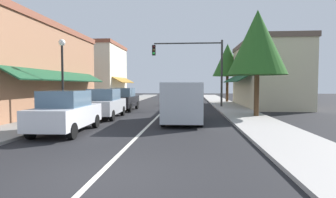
# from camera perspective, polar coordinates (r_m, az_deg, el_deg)

# --- Properties ---
(ground_plane) EXTENTS (80.00, 80.00, 0.00)m
(ground_plane) POSITION_cam_1_polar(r_m,az_deg,el_deg) (23.78, -0.32, -1.85)
(ground_plane) COLOR black
(sidewalk_left) EXTENTS (2.60, 56.00, 0.12)m
(sidewalk_left) POSITION_cam_1_polar(r_m,az_deg,el_deg) (24.86, -13.06, -1.58)
(sidewalk_left) COLOR gray
(sidewalk_left) RESTS_ON ground
(sidewalk_right) EXTENTS (2.60, 56.00, 0.12)m
(sidewalk_right) POSITION_cam_1_polar(r_m,az_deg,el_deg) (23.94, 12.91, -1.75)
(sidewalk_right) COLOR #A39E99
(sidewalk_right) RESTS_ON ground
(lane_center_stripe) EXTENTS (0.14, 52.00, 0.01)m
(lane_center_stripe) POSITION_cam_1_polar(r_m,az_deg,el_deg) (23.78, -0.32, -1.85)
(lane_center_stripe) COLOR silver
(lane_center_stripe) RESTS_ON ground
(storefront_left_block) EXTENTS (6.05, 14.20, 6.14)m
(storefront_left_block) POSITION_cam_1_polar(r_m,az_deg,el_deg) (20.90, -27.95, 5.56)
(storefront_left_block) COLOR #9E6B4C
(storefront_left_block) RESTS_ON ground
(storefront_right_block) EXTENTS (5.81, 10.20, 5.90)m
(storefront_right_block) POSITION_cam_1_polar(r_m,az_deg,el_deg) (26.57, 19.96, 4.86)
(storefront_right_block) COLOR beige
(storefront_right_block) RESTS_ON ground
(storefront_far_left) EXTENTS (6.59, 8.20, 7.10)m
(storefront_far_left) POSITION_cam_1_polar(r_m,az_deg,el_deg) (35.55, -14.29, 5.39)
(storefront_far_left) COLOR beige
(storefront_far_left) RESTS_ON ground
(parked_car_nearest_left) EXTENTS (1.87, 4.14, 1.77)m
(parked_car_nearest_left) POSITION_cam_1_polar(r_m,az_deg,el_deg) (12.15, -20.51, -2.56)
(parked_car_nearest_left) COLOR silver
(parked_car_nearest_left) RESTS_ON ground
(parked_car_second_left) EXTENTS (1.88, 4.15, 1.77)m
(parked_car_second_left) POSITION_cam_1_polar(r_m,az_deg,el_deg) (16.83, -13.12, -0.94)
(parked_car_second_left) COLOR #B7BABF
(parked_car_second_left) RESTS_ON ground
(parked_car_third_left) EXTENTS (1.80, 4.11, 1.77)m
(parked_car_third_left) POSITION_cam_1_polar(r_m,az_deg,el_deg) (21.56, -9.32, -0.05)
(parked_car_third_left) COLOR black
(parked_car_third_left) RESTS_ON ground
(van_in_lane) EXTENTS (2.09, 5.22, 2.12)m
(van_in_lane) POSITION_cam_1_polar(r_m,az_deg,el_deg) (14.65, 2.93, -0.40)
(van_in_lane) COLOR #B2B7BC
(van_in_lane) RESTS_ON ground
(traffic_signal_mast_arm) EXTENTS (6.18, 0.50, 5.90)m
(traffic_signal_mast_arm) POSITION_cam_1_polar(r_m,az_deg,el_deg) (24.16, 6.13, 7.92)
(traffic_signal_mast_arm) COLOR #333333
(traffic_signal_mast_arm) RESTS_ON ground
(street_lamp_left_near) EXTENTS (0.36, 0.36, 4.45)m
(street_lamp_left_near) POSITION_cam_1_polar(r_m,az_deg,el_deg) (15.78, -21.24, 6.49)
(street_lamp_left_near) COLOR black
(street_lamp_left_near) RESTS_ON ground
(tree_right_near) EXTENTS (3.54, 3.54, 6.51)m
(tree_right_near) POSITION_cam_1_polar(r_m,az_deg,el_deg) (17.57, 18.20, 11.13)
(tree_right_near) COLOR #4C331E
(tree_right_near) RESTS_ON ground
(tree_right_far) EXTENTS (3.26, 3.26, 6.57)m
(tree_right_far) POSITION_cam_1_polar(r_m,az_deg,el_deg) (31.35, 12.34, 7.95)
(tree_right_far) COLOR #4C331E
(tree_right_far) RESTS_ON ground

